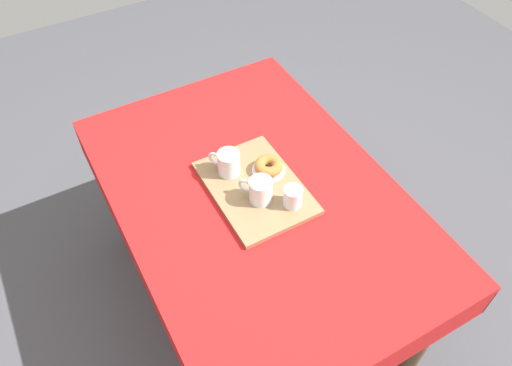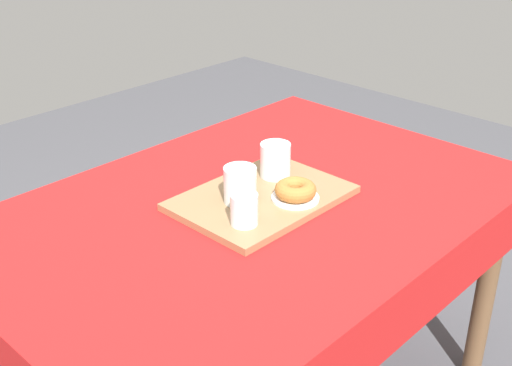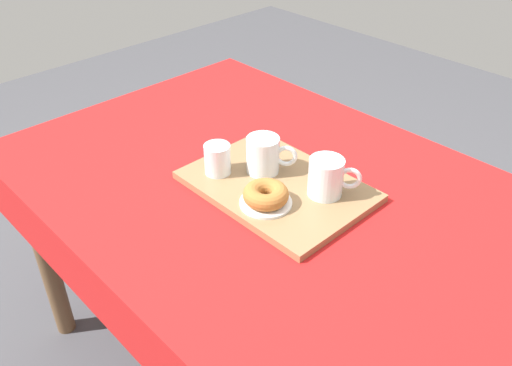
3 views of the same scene
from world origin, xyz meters
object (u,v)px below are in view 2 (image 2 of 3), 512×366
serving_tray (262,198)px  tea_mug_left (240,186)px  sugar_donut_left (296,190)px  tea_mug_right (275,161)px  donut_plate_left (295,198)px  water_glass_near (244,210)px  dining_table (255,232)px

serving_tray → tea_mug_left: size_ratio=3.98×
tea_mug_left → sugar_donut_left: size_ratio=1.03×
tea_mug_right → donut_plate_left: size_ratio=0.90×
water_glass_near → tea_mug_right: bearing=-153.3°
tea_mug_right → water_glass_near: size_ratio=1.43×
tea_mug_left → tea_mug_right: size_ratio=0.99×
donut_plate_left → sugar_donut_left: 0.02m
dining_table → tea_mug_right: bearing=-160.3°
sugar_donut_left → water_glass_near: bearing=-2.1°
dining_table → serving_tray: bearing=161.6°
serving_tray → tea_mug_left: tea_mug_left is taller
serving_tray → sugar_donut_left: (-0.04, 0.08, 0.04)m
tea_mug_left → tea_mug_right: (-0.18, -0.04, 0.00)m
tea_mug_left → donut_plate_left: (-0.11, 0.10, -0.04)m
serving_tray → tea_mug_right: bearing=-154.7°
dining_table → water_glass_near: (0.12, 0.08, 0.15)m
serving_tray → water_glass_near: 0.17m
serving_tray → sugar_donut_left: 0.10m
dining_table → sugar_donut_left: size_ratio=13.33×
tea_mug_left → donut_plate_left: bearing=137.8°
tea_mug_left → water_glass_near: tea_mug_left is taller
sugar_donut_left → donut_plate_left: bearing=0.0°
serving_tray → sugar_donut_left: bearing=117.3°
dining_table → serving_tray: (-0.02, 0.01, 0.10)m
water_glass_near → sugar_donut_left: 0.19m
tea_mug_right → donut_plate_left: 0.16m
water_glass_near → donut_plate_left: (-0.19, 0.01, -0.03)m
tea_mug_left → water_glass_near: (0.08, 0.09, -0.01)m
tea_mug_left → sugar_donut_left: bearing=137.8°
dining_table → serving_tray: 0.10m
dining_table → donut_plate_left: size_ratio=11.57×
serving_tray → tea_mug_left: (0.07, -0.02, 0.06)m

